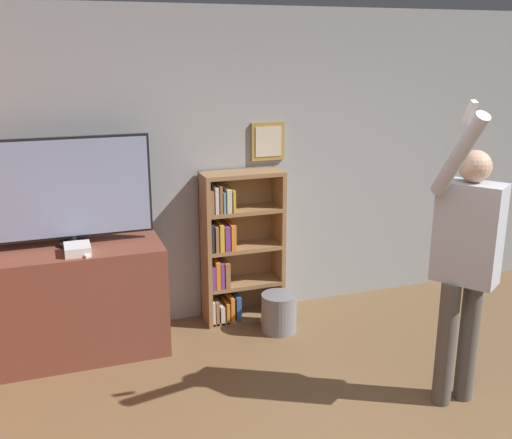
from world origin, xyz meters
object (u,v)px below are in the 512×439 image
Objects in this scene: waste_bin at (279,313)px; person at (467,256)px; bookshelf at (235,249)px; game_console at (77,249)px; television at (69,190)px.

person is at bearing -61.76° from waste_bin.
game_console is at bearing -165.48° from bookshelf.
person is (2.36, -1.41, 0.14)m from game_console.
person reaches higher than waste_bin.
game_console is at bearing 179.31° from waste_bin.
television is 3.71× the size of waste_bin.
television is 1.51m from bookshelf.
waste_bin is at bearing -52.96° from bookshelf.
game_console is 0.17× the size of bookshelf.
bookshelf is (1.33, 0.35, -0.26)m from game_console.
waste_bin is (0.28, -0.36, -0.49)m from bookshelf.
television is at bearing -174.69° from bookshelf.
game_console reaches higher than waste_bin.
television reaches higher than game_console.
person is at bearing -30.93° from game_console.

